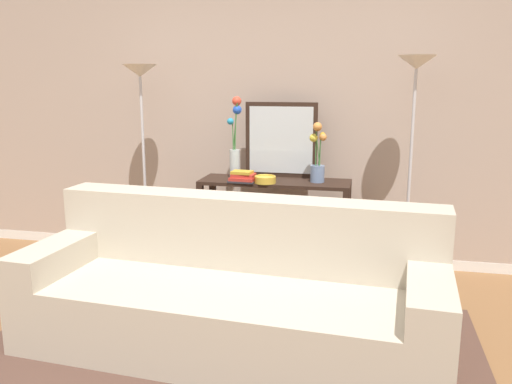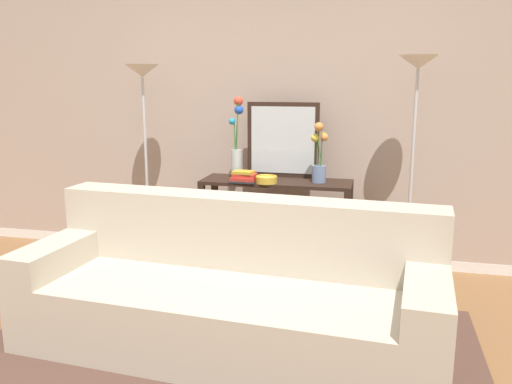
{
  "view_description": "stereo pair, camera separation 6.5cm",
  "coord_description": "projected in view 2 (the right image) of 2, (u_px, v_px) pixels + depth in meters",
  "views": [
    {
      "loc": [
        0.85,
        -2.33,
        1.61
      ],
      "look_at": [
        0.08,
        1.18,
        0.84
      ],
      "focal_mm": 37.08,
      "sensor_mm": 36.0,
      "label": 1
    },
    {
      "loc": [
        0.92,
        -2.32,
        1.61
      ],
      "look_at": [
        0.08,
        1.18,
        0.84
      ],
      "focal_mm": 37.08,
      "sensor_mm": 36.0,
      "label": 2
    }
  ],
  "objects": [
    {
      "name": "couch",
      "position": [
        231.0,
        297.0,
        3.21
      ],
      "size": [
        2.55,
        1.09,
        0.88
      ],
      "color": "#BCB29E",
      "rests_on": "ground"
    },
    {
      "name": "fruit_bowl",
      "position": [
        266.0,
        179.0,
        4.21
      ],
      "size": [
        0.17,
        0.17,
        0.06
      ],
      "color": "gold",
      "rests_on": "console_table"
    },
    {
      "name": "vase_tall_flowers",
      "position": [
        237.0,
        142.0,
        4.37
      ],
      "size": [
        0.11,
        0.11,
        0.67
      ],
      "color": "silver",
      "rests_on": "console_table"
    },
    {
      "name": "back_wall",
      "position": [
        276.0,
        87.0,
        4.61
      ],
      "size": [
        12.0,
        0.15,
        3.08
      ],
      "color": "white",
      "rests_on": "ground"
    },
    {
      "name": "console_table",
      "position": [
        276.0,
        209.0,
        4.37
      ],
      "size": [
        1.23,
        0.4,
        0.8
      ],
      "color": "black",
      "rests_on": "ground"
    },
    {
      "name": "vase_short_flowers",
      "position": [
        319.0,
        159.0,
        4.2
      ],
      "size": [
        0.14,
        0.13,
        0.48
      ],
      "color": "#6B84AD",
      "rests_on": "console_table"
    },
    {
      "name": "wall_mirror",
      "position": [
        283.0,
        140.0,
        4.41
      ],
      "size": [
        0.61,
        0.02,
        0.63
      ],
      "color": "black",
      "rests_on": "console_table"
    },
    {
      "name": "area_rug",
      "position": [
        223.0,
        356.0,
        3.12
      ],
      "size": [
        3.0,
        1.94,
        0.01
      ],
      "color": "#51382D",
      "rests_on": "ground"
    },
    {
      "name": "floor_lamp_left",
      "position": [
        144.0,
        110.0,
        4.39
      ],
      "size": [
        0.28,
        0.28,
        1.73
      ],
      "color": "silver",
      "rests_on": "ground"
    },
    {
      "name": "book_stack",
      "position": [
        244.0,
        177.0,
        4.25
      ],
      "size": [
        0.22,
        0.17,
        0.09
      ],
      "color": "#2D2D33",
      "rests_on": "console_table"
    },
    {
      "name": "book_row_under_console",
      "position": [
        239.0,
        263.0,
        4.55
      ],
      "size": [
        0.37,
        0.17,
        0.13
      ],
      "color": "#2D2D33",
      "rests_on": "ground"
    },
    {
      "name": "floor_lamp_right",
      "position": [
        416.0,
        108.0,
        3.89
      ],
      "size": [
        0.28,
        0.28,
        1.78
      ],
      "color": "silver",
      "rests_on": "ground"
    }
  ]
}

